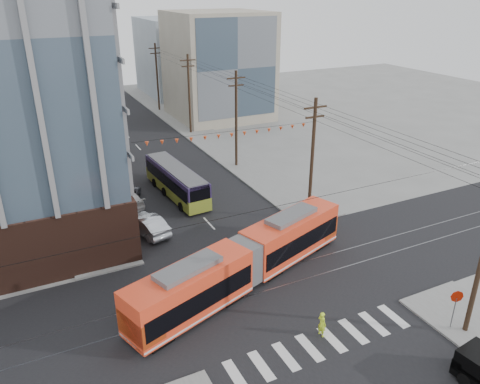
% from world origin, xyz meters
% --- Properties ---
extents(ground, '(160.00, 160.00, 0.00)m').
position_xyz_m(ground, '(0.00, 0.00, 0.00)').
color(ground, slate).
extents(bg_bldg_ne_near, '(14.00, 14.00, 16.00)m').
position_xyz_m(bg_bldg_ne_near, '(16.00, 48.00, 8.00)').
color(bg_bldg_ne_near, gray).
rests_on(bg_bldg_ne_near, ground).
extents(bg_bldg_ne_far, '(16.00, 16.00, 14.00)m').
position_xyz_m(bg_bldg_ne_far, '(18.00, 68.00, 7.00)').
color(bg_bldg_ne_far, '#8C99A5').
rests_on(bg_bldg_ne_far, ground).
extents(utility_pole_far, '(0.30, 0.30, 11.00)m').
position_xyz_m(utility_pole_far, '(8.50, 56.00, 5.50)').
color(utility_pole_far, black).
rests_on(utility_pole_far, ground).
extents(streetcar, '(18.65, 8.69, 3.63)m').
position_xyz_m(streetcar, '(-1.27, 4.44, 1.81)').
color(streetcar, '#F64120').
rests_on(streetcar, ground).
extents(city_bus, '(3.17, 10.97, 3.07)m').
position_xyz_m(city_bus, '(-0.49, 21.15, 1.53)').
color(city_bus, '#32234F').
rests_on(city_bus, ground).
extents(parked_car_silver, '(2.90, 5.30, 1.66)m').
position_xyz_m(parked_car_silver, '(-5.35, 14.71, 0.83)').
color(parked_car_silver, '#B5BBC4').
rests_on(parked_car_silver, ground).
extents(parked_car_white, '(2.80, 5.29, 1.46)m').
position_xyz_m(parked_car_white, '(-5.60, 20.97, 0.73)').
color(parked_car_white, silver).
rests_on(parked_car_white, ground).
extents(parked_car_grey, '(3.61, 5.05, 1.28)m').
position_xyz_m(parked_car_grey, '(-5.24, 21.96, 0.64)').
color(parked_car_grey, '#4A4D56').
rests_on(parked_car_grey, ground).
extents(pedestrian, '(0.49, 0.66, 1.68)m').
position_xyz_m(pedestrian, '(0.43, -2.39, 0.84)').
color(pedestrian, '#CAEF29').
rests_on(pedestrian, ground).
extents(stop_sign, '(1.05, 1.05, 2.62)m').
position_xyz_m(stop_sign, '(7.87, -5.44, 1.31)').
color(stop_sign, '#A31400').
rests_on(stop_sign, ground).
extents(jersey_barrier, '(1.82, 4.22, 0.82)m').
position_xyz_m(jersey_barrier, '(8.30, 10.87, 0.41)').
color(jersey_barrier, gray).
rests_on(jersey_barrier, ground).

